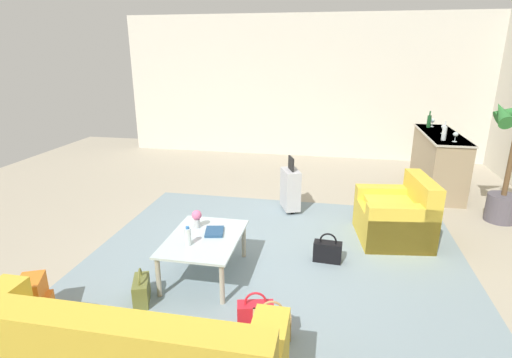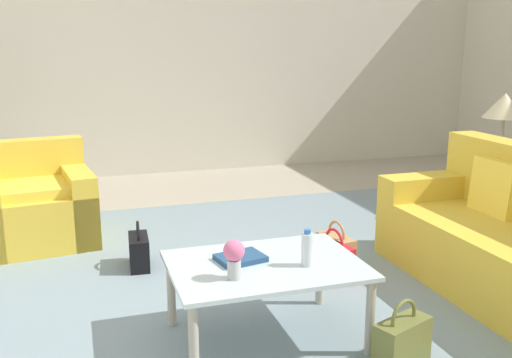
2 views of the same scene
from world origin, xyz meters
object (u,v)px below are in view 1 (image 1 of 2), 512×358
(wine_bottle_clear, at_px, (444,133))
(potted_palm, at_px, (511,160))
(suitcase_silver, at_px, (290,189))
(wine_glass_right_of_centre, at_px, (456,135))
(wine_glass_leftmost, at_px, (432,121))
(bar_console, at_px, (438,161))
(coffee_table_book, at_px, (214,232))
(water_bottle, at_px, (188,236))
(handbag_black, at_px, (328,251))
(flower_vase, at_px, (197,217))
(wine_bottle_green, at_px, (429,121))
(handbag_tan, at_px, (272,324))
(wine_glass_left_of_centre, at_px, (444,127))
(coffee_table, at_px, (204,242))
(armchair, at_px, (398,218))
(backpack_orange, at_px, (34,299))
(handbag_olive, at_px, (141,290))
(handbag_red, at_px, (256,315))

(wine_bottle_clear, distance_m, potted_palm, 1.05)
(suitcase_silver, bearing_deg, wine_bottle_clear, 112.47)
(wine_glass_right_of_centre, bearing_deg, wine_glass_leftmost, -177.02)
(wine_glass_leftmost, distance_m, potted_palm, 2.05)
(bar_console, bearing_deg, wine_bottle_clear, -11.34)
(coffee_table_book, bearing_deg, wine_glass_leftmost, 131.55)
(water_bottle, relative_size, handbag_black, 0.57)
(flower_vase, xyz_separation_m, wine_bottle_green, (-3.84, 3.14, 0.53))
(handbag_tan, xyz_separation_m, potted_palm, (-3.04, 2.84, 0.77))
(bar_console, relative_size, wine_glass_left_of_centre, 12.10)
(bar_console, bearing_deg, potted_palm, 24.78)
(bar_console, relative_size, handbag_black, 5.22)
(coffee_table, distance_m, handbag_black, 1.44)
(armchair, distance_m, wine_glass_right_of_centre, 2.00)
(handbag_tan, distance_m, backpack_orange, 2.16)
(coffee_table, height_order, water_bottle, water_bottle)
(coffee_table_book, distance_m, handbag_tan, 1.29)
(potted_palm, bearing_deg, wine_glass_left_of_centre, -155.55)
(wine_glass_leftmost, distance_m, handbag_tan, 5.53)
(wine_bottle_green, bearing_deg, coffee_table, -36.38)
(armchair, bearing_deg, wine_glass_leftmost, 162.32)
(coffee_table, xyz_separation_m, wine_glass_left_of_centre, (-3.50, 3.11, 0.70))
(armchair, distance_m, handbag_olive, 3.24)
(wine_glass_leftmost, bearing_deg, handbag_olive, -36.67)
(coffee_table, height_order, wine_glass_leftmost, wine_glass_leftmost)
(wine_glass_right_of_centre, relative_size, handbag_red, 0.43)
(bar_console, bearing_deg, handbag_black, -31.43)
(handbag_red, bearing_deg, water_bottle, -124.28)
(handbag_red, distance_m, handbag_tan, 0.18)
(handbag_red, relative_size, backpack_orange, 0.89)
(armchair, relative_size, bar_console, 0.54)
(water_bottle, distance_m, backpack_orange, 1.48)
(handbag_olive, bearing_deg, potted_palm, 123.87)
(armchair, relative_size, handbag_black, 2.82)
(coffee_table_book, bearing_deg, suitcase_silver, 149.91)
(coffee_table, height_order, flower_vase, flower_vase)
(coffee_table, height_order, handbag_black, coffee_table)
(water_bottle, bearing_deg, wine_glass_leftmost, 143.89)
(coffee_table_book, bearing_deg, wine_bottle_green, 131.70)
(wine_glass_right_of_centre, height_order, potted_palm, potted_palm)
(coffee_table, height_order, wine_bottle_green, wine_bottle_green)
(wine_bottle_green, height_order, backpack_orange, wine_bottle_green)
(coffee_table, bearing_deg, handbag_black, 113.01)
(coffee_table, relative_size, wine_glass_right_of_centre, 6.75)
(armchair, xyz_separation_m, potted_palm, (-0.89, 1.54, 0.61))
(wine_glass_left_of_centre, xyz_separation_m, handbag_red, (4.25, -2.40, -0.97))
(coffee_table_book, relative_size, wine_glass_left_of_centre, 1.63)
(coffee_table_book, distance_m, handbag_red, 1.12)
(wine_glass_left_of_centre, bearing_deg, coffee_table, -41.61)
(handbag_red, xyz_separation_m, handbag_tan, (0.10, 0.16, 0.00))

